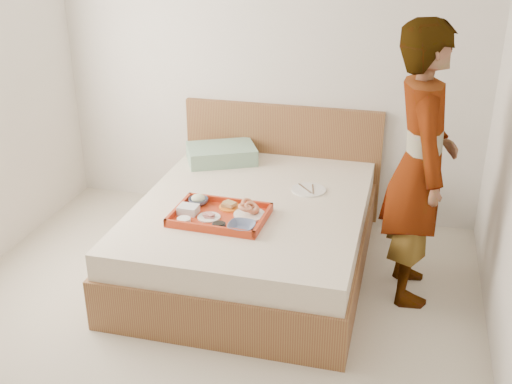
{
  "coord_description": "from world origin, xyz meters",
  "views": [
    {
      "loc": [
        1.14,
        -2.84,
        2.4
      ],
      "look_at": [
        0.18,
        0.9,
        0.65
      ],
      "focal_mm": 43.84,
      "sensor_mm": 36.0,
      "label": 1
    }
  ],
  "objects_px": {
    "person": "(420,166)",
    "bed": "(253,234)",
    "dinner_plate": "(309,190)",
    "tray": "(220,215)"
  },
  "relations": [
    {
      "from": "bed",
      "to": "tray",
      "type": "relative_size",
      "value": 3.26
    },
    {
      "from": "tray",
      "to": "person",
      "type": "relative_size",
      "value": 0.33
    },
    {
      "from": "dinner_plate",
      "to": "tray",
      "type": "bearing_deg",
      "value": -129.69
    },
    {
      "from": "bed",
      "to": "dinner_plate",
      "type": "distance_m",
      "value": 0.52
    },
    {
      "from": "tray",
      "to": "dinner_plate",
      "type": "xyz_separation_m",
      "value": [
        0.49,
        0.59,
        -0.02
      ]
    },
    {
      "from": "bed",
      "to": "tray",
      "type": "height_order",
      "value": "tray"
    },
    {
      "from": "bed",
      "to": "person",
      "type": "height_order",
      "value": "person"
    },
    {
      "from": "person",
      "to": "tray",
      "type": "bearing_deg",
      "value": 94.24
    },
    {
      "from": "person",
      "to": "bed",
      "type": "bearing_deg",
      "value": 79.69
    },
    {
      "from": "dinner_plate",
      "to": "person",
      "type": "relative_size",
      "value": 0.14
    }
  ]
}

